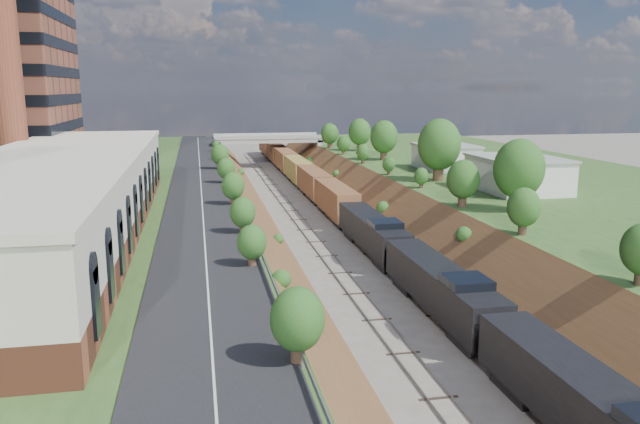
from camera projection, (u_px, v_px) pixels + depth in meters
platform_left at (56, 215)px, 75.92m from camera, size 44.00×180.00×5.00m
platform_right at (549, 197)px, 88.48m from camera, size 44.00×180.00×5.00m
embankment_left at (238, 227)px, 80.60m from camera, size 10.00×180.00×10.00m
embankment_right at (400, 220)px, 84.79m from camera, size 10.00×180.00×10.00m
rail_left_track at (302, 224)px, 82.18m from camera, size 1.58×180.00×0.18m
rail_right_track at (340, 222)px, 83.17m from camera, size 1.58×180.00×0.18m
road at (201, 190)px, 78.75m from camera, size 8.00×180.00×0.10m
guardrail at (234, 185)px, 79.25m from camera, size 0.10×171.00×0.70m
commercial_building at (57, 195)px, 54.54m from camera, size 14.30×62.30×7.00m
smokestack at (1, 19)px, 67.09m from camera, size 3.20×3.20×40.00m
overpass at (268, 145)px, 141.37m from camera, size 24.50×8.30×7.40m
white_building_near at (517, 175)px, 78.10m from camera, size 9.00×12.00×4.00m
white_building_far at (446, 158)px, 99.21m from camera, size 8.00×10.00×3.60m
tree_right_large at (519, 170)px, 64.85m from camera, size 5.25×5.25×7.61m
tree_left_crest at (264, 255)px, 40.59m from camera, size 2.45×2.45×3.55m
freight_train at (315, 184)px, 99.91m from camera, size 3.10×157.82×4.62m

